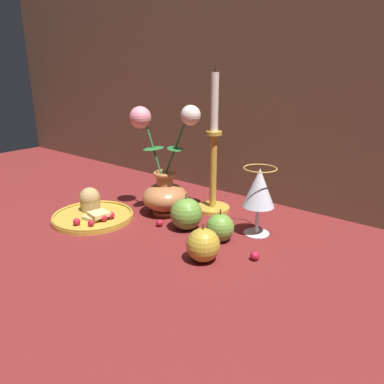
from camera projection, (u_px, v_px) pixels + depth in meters
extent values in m
plane|color=maroon|center=(172.00, 229.00, 0.93)|extent=(2.40, 2.40, 0.00)
cylinder|color=#B77042|center=(165.00, 211.00, 1.03)|extent=(0.07, 0.07, 0.01)
ellipsoid|color=#B77042|center=(165.00, 197.00, 1.01)|extent=(0.12, 0.12, 0.07)
cylinder|color=#B77042|center=(165.00, 181.00, 1.00)|extent=(0.04, 0.04, 0.04)
torus|color=#B77042|center=(165.00, 174.00, 0.99)|extent=(0.06, 0.06, 0.01)
cylinder|color=#23662D|center=(152.00, 146.00, 0.99)|extent=(0.07, 0.02, 0.15)
ellipsoid|color=#23662D|center=(154.00, 148.00, 0.99)|extent=(0.04, 0.07, 0.00)
sphere|color=pink|center=(140.00, 117.00, 0.98)|extent=(0.06, 0.06, 0.06)
cylinder|color=#23662D|center=(176.00, 146.00, 0.95)|extent=(0.09, 0.01, 0.16)
ellipsoid|color=#23662D|center=(175.00, 149.00, 0.95)|extent=(0.08, 0.07, 0.00)
sphere|color=silver|center=(189.00, 115.00, 0.90)|extent=(0.05, 0.05, 0.05)
cylinder|color=gold|center=(93.00, 217.00, 0.99)|extent=(0.21, 0.21, 0.01)
torus|color=gold|center=(93.00, 215.00, 0.98)|extent=(0.21, 0.21, 0.01)
cylinder|color=tan|center=(90.00, 204.00, 1.02)|extent=(0.05, 0.05, 0.04)
sphere|color=tan|center=(90.00, 197.00, 1.01)|extent=(0.06, 0.06, 0.06)
cube|color=#DBBC7A|center=(94.00, 217.00, 0.96)|extent=(0.05, 0.05, 0.01)
cube|color=#DBBC7A|center=(99.00, 214.00, 0.96)|extent=(0.05, 0.05, 0.01)
sphere|color=#AD192D|center=(77.00, 222.00, 0.92)|extent=(0.02, 0.02, 0.02)
sphere|color=#AD192D|center=(91.00, 223.00, 0.92)|extent=(0.02, 0.02, 0.02)
sphere|color=#AD192D|center=(104.00, 218.00, 0.95)|extent=(0.02, 0.02, 0.02)
sphere|color=#AD192D|center=(111.00, 215.00, 0.96)|extent=(0.02, 0.02, 0.02)
cylinder|color=silver|center=(256.00, 233.00, 0.90)|extent=(0.06, 0.06, 0.00)
cylinder|color=silver|center=(257.00, 219.00, 0.89)|extent=(0.01, 0.01, 0.07)
cone|color=silver|center=(259.00, 187.00, 0.87)|extent=(0.08, 0.08, 0.09)
cone|color=maroon|center=(259.00, 193.00, 0.87)|extent=(0.07, 0.07, 0.06)
torus|color=gold|center=(260.00, 168.00, 0.85)|extent=(0.08, 0.08, 0.00)
cylinder|color=gold|center=(212.00, 208.00, 1.05)|extent=(0.10, 0.10, 0.01)
cylinder|color=gold|center=(213.00, 172.00, 1.02)|extent=(0.02, 0.02, 0.20)
cylinder|color=gold|center=(214.00, 133.00, 0.98)|extent=(0.04, 0.04, 0.01)
cylinder|color=silver|center=(214.00, 102.00, 0.96)|extent=(0.02, 0.02, 0.15)
cylinder|color=black|center=(215.00, 70.00, 0.93)|extent=(0.00, 0.00, 0.01)
sphere|color=#669938|center=(186.00, 214.00, 0.92)|extent=(0.08, 0.08, 0.08)
cylinder|color=#4C3319|center=(186.00, 196.00, 0.90)|extent=(0.00, 0.00, 0.01)
sphere|color=#669938|center=(220.00, 227.00, 0.86)|extent=(0.07, 0.07, 0.07)
cylinder|color=#4C3319|center=(220.00, 212.00, 0.84)|extent=(0.00, 0.00, 0.01)
sphere|color=#B2932D|center=(203.00, 245.00, 0.77)|extent=(0.07, 0.07, 0.07)
cylinder|color=#4C3319|center=(203.00, 226.00, 0.75)|extent=(0.00, 0.00, 0.01)
sphere|color=#AD192D|center=(255.00, 256.00, 0.78)|extent=(0.02, 0.02, 0.02)
sphere|color=#AD192D|center=(160.00, 223.00, 0.94)|extent=(0.02, 0.02, 0.02)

